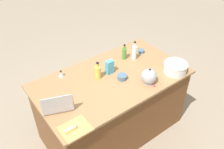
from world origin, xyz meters
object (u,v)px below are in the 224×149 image
at_px(bottle_vinegar, 134,52).
at_px(bottle_olive, 124,53).
at_px(candy_bag, 110,67).
at_px(butter_stick_left, 70,129).
at_px(ramekin_small, 122,77).
at_px(kitchen_timer, 61,74).
at_px(laptop, 58,105).
at_px(kettle, 149,77).
at_px(ramekin_medium, 109,64).
at_px(mixing_bowl_large, 175,67).
at_px(cutting_board, 75,129).
at_px(bottle_oil, 98,72).
at_px(ramekin_wide, 141,51).

height_order(bottle_vinegar, bottle_olive, bottle_vinegar).
bearing_deg(bottle_vinegar, candy_bag, 6.47).
relative_size(butter_stick_left, ramekin_small, 1.00).
relative_size(kitchen_timer, candy_bag, 0.45).
xyz_separation_m(ramekin_small, candy_bag, (0.05, -0.18, 0.06)).
relative_size(laptop, kitchen_timer, 4.79).
xyz_separation_m(kettle, ramekin_medium, (0.17, -0.52, -0.06)).
bearing_deg(kitchen_timer, bottle_vinegar, 165.37).
relative_size(bottle_olive, candy_bag, 1.23).
xyz_separation_m(mixing_bowl_large, ramekin_medium, (0.56, -0.57, -0.04)).
bearing_deg(ramekin_small, ramekin_medium, -96.39).
relative_size(cutting_board, ramekin_small, 2.52).
bearing_deg(bottle_oil, kettle, 135.47).
height_order(bottle_olive, ramekin_wide, bottle_olive).
relative_size(bottle_oil, ramekin_small, 1.98).
bearing_deg(butter_stick_left, mixing_bowl_large, -178.14).
distance_m(bottle_vinegar, ramekin_small, 0.45).
relative_size(ramekin_small, ramekin_medium, 1.18).
distance_m(bottle_olive, cutting_board, 1.27).
relative_size(bottle_vinegar, candy_bag, 1.51).
bearing_deg(bottle_olive, bottle_oil, 14.78).
relative_size(laptop, bottle_vinegar, 1.44).
bearing_deg(bottle_olive, ramekin_wide, 175.07).
bearing_deg(kettle, ramekin_small, -48.01).
height_order(bottle_vinegar, kettle, bottle_vinegar).
distance_m(mixing_bowl_large, kitchen_timer, 1.36).
height_order(bottle_oil, butter_stick_left, bottle_oil).
bearing_deg(ramekin_wide, candy_bag, 10.12).
bearing_deg(bottle_vinegar, ramekin_medium, -10.85).
height_order(kettle, ramekin_wide, kettle).
bearing_deg(butter_stick_left, kitchen_timer, -112.05).
bearing_deg(kettle, candy_bag, -58.69).
height_order(kettle, candy_bag, kettle).
bearing_deg(kitchen_timer, candy_bag, 149.61).
height_order(laptop, bottle_oil, same).
bearing_deg(ramekin_small, bottle_olive, -132.41).
height_order(ramekin_small, candy_bag, candy_bag).
height_order(ramekin_small, ramekin_wide, ramekin_small).
distance_m(ramekin_medium, candy_bag, 0.15).
bearing_deg(bottle_vinegar, butter_stick_left, 23.93).
height_order(bottle_vinegar, bottle_oil, bottle_vinegar).
xyz_separation_m(mixing_bowl_large, bottle_olive, (0.30, -0.59, 0.02)).
bearing_deg(kettle, laptop, -13.60).
distance_m(mixing_bowl_large, cutting_board, 1.41).
bearing_deg(bottle_olive, cutting_board, 30.04).
height_order(laptop, ramekin_small, laptop).
bearing_deg(bottle_vinegar, bottle_oil, 4.59).
height_order(mixing_bowl_large, ramekin_medium, mixing_bowl_large).
height_order(bottle_vinegar, kitchen_timer, bottle_vinegar).
relative_size(mixing_bowl_large, kitchen_timer, 3.68).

